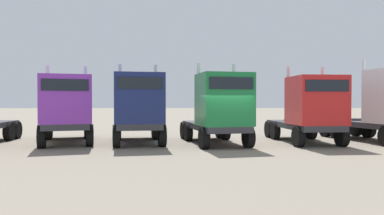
# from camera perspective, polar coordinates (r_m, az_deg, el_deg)

# --- Properties ---
(ground) EXTENTS (200.00, 200.00, 0.00)m
(ground) POSITION_cam_1_polar(r_m,az_deg,el_deg) (17.14, 5.46, -6.50)
(ground) COLOR gray
(semi_truck_purple) EXTENTS (4.11, 6.71, 4.12)m
(semi_truck_purple) POSITION_cam_1_polar(r_m,az_deg,el_deg) (19.73, -19.18, -0.15)
(semi_truck_purple) COLOR #333338
(semi_truck_purple) RESTS_ON ground
(semi_truck_navy) EXTENTS (3.36, 6.13, 4.21)m
(semi_truck_navy) POSITION_cam_1_polar(r_m,az_deg,el_deg) (18.82, -8.42, 0.05)
(semi_truck_navy) COLOR #333338
(semi_truck_navy) RESTS_ON ground
(semi_truck_green) EXTENTS (3.55, 6.25, 4.18)m
(semi_truck_green) POSITION_cam_1_polar(r_m,az_deg,el_deg) (18.16, 4.44, -0.22)
(semi_truck_green) COLOR #333338
(semi_truck_green) RESTS_ON ground
(semi_truck_red) EXTENTS (2.86, 6.06, 4.09)m
(semi_truck_red) POSITION_cam_1_polar(r_m,az_deg,el_deg) (19.72, 18.25, -0.23)
(semi_truck_red) COLOR #333338
(semi_truck_red) RESTS_ON ground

